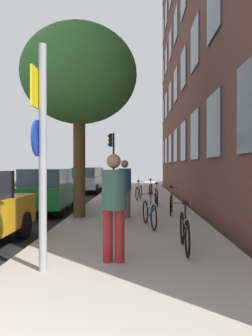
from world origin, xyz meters
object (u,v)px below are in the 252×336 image
Objects in this scene: pedestrian_1 at (125,185)px; car_1 at (48,190)px; pedestrian_0 at (114,200)px; car_2 at (87,180)px; sign_post at (41,145)px; bicycle_5 at (151,189)px; bicycle_0 at (185,231)px; tree_near at (79,76)px; bicycle_3 at (156,196)px; bicycle_1 at (149,213)px; traffic_light at (112,152)px; bicycle_4 at (139,192)px; car_3 at (93,177)px; bicycle_2 at (171,203)px.

car_1 is at bearing 147.17° from pedestrian_1.
pedestrian_0 is 15.83m from car_2.
pedestrian_0 is at bearing 25.49° from sign_post.
bicycle_5 is 0.93× the size of pedestrian_0.
pedestrian_1 is at bearing 108.52° from bicycle_0.
pedestrian_0 reaches higher than car_1.
bicycle_0 is 0.38× the size of car_2.
bicycle_5 is (2.58, 8.02, -4.12)m from tree_near.
bicycle_3 is at bearing -61.63° from car_2.
bicycle_3 is (0.46, 4.80, 0.01)m from bicycle_1.
bicycle_0 is at bearing -76.25° from bicycle_1.
bicycle_4 is at bearing -68.92° from traffic_light.
traffic_light reaches higher than bicycle_0.
traffic_light is 0.91× the size of car_3.
bicycle_4 is 0.36× the size of car_2.
bicycle_4 is at bearing 82.00° from sign_post.
tree_near is 4.44m from car_1.
car_1 is at bearing 114.14° from pedestrian_0.
pedestrian_0 is 0.45× the size of car_3.
car_2 is at bearing 118.37° from bicycle_3.
bicycle_4 is at bearing -71.11° from car_3.
traffic_light is 2.18× the size of bicycle_5.
bicycle_1 is at bearing -36.22° from tree_near.
tree_near is 1.37× the size of car_2.
tree_near is 3.33× the size of pedestrian_0.
traffic_light is at bearing -26.79° from car_2.
sign_post is 2.10× the size of bicycle_2.
bicycle_2 is 0.92× the size of pedestrian_1.
car_1 is (-4.09, -6.19, 0.37)m from bicycle_5.
bicycle_5 is at bearing -34.28° from car_2.
bicycle_3 is (-0.37, 2.40, 0.01)m from bicycle_2.
pedestrian_0 is at bearing -65.86° from car_1.
car_2 is (-1.47, 10.77, -3.75)m from tree_near.
sign_post is 15.22m from traffic_light.
sign_post is at bearing -83.50° from car_2.
bicycle_0 is 4.16m from pedestrian_1.
bicycle_3 is 0.40× the size of car_1.
car_3 is (-4.07, 18.34, 0.35)m from bicycle_1.
car_2 is at bearing -85.76° from car_3.
tree_near is at bearing -108.70° from bicycle_4.
car_1 is at bearing -88.50° from car_3.
car_2 is (-1.71, 0.87, -1.79)m from traffic_light.
bicycle_0 is 15.35m from car_2.
traffic_light is 2.63m from car_2.
bicycle_3 reaches higher than bicycle_4.
bicycle_2 is at bearing -86.77° from bicycle_5.
bicycle_5 is 4.91m from car_2.
traffic_light is 7.41m from bicycle_3.
pedestrian_1 reaches higher than car_1.
tree_near is 1.39× the size of car_1.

